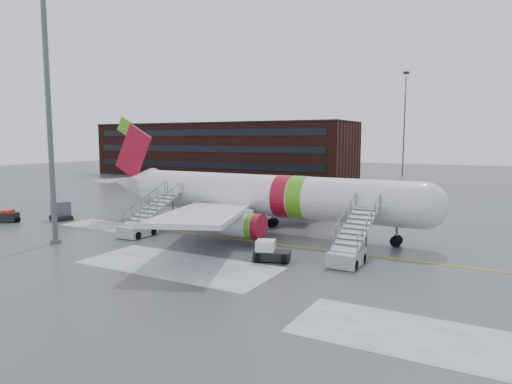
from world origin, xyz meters
The scene contains 10 objects.
ground centered at (0.00, 0.00, 0.00)m, with size 260.00×260.00×0.00m, color #494C4F.
airliner centered at (-6.85, 3.06, 3.42)m, with size 35.03×32.97×11.18m.
airstair_fwd centered at (4.23, -3.48, 1.06)m, with size 2.05×7.70×3.48m.
airstair_aft centered at (-15.16, -3.48, 1.06)m, with size 2.05×7.70×3.48m.
pushback_tug centered at (-0.96, -5.91, 0.66)m, with size 2.91×2.52×1.49m.
uld_container centered at (-28.49, -1.84, 0.93)m, with size 2.89×2.50×1.99m.
baggage_tractor centered at (-32.14, -5.49, 0.54)m, with size 2.61×1.72×1.28m.
light_mast_near centered at (-19.36, -9.59, 13.34)m, with size 1.20×1.20×25.81m.
terminal_building centered at (-45.00, 54.98, 6.20)m, with size 62.00×16.11×12.30m.
light_mast_far_n centered at (-8.00, 78.00, 13.84)m, with size 1.20×1.20×24.25m.
Camera 1 is at (13.58, -34.49, 8.79)m, focal length 32.00 mm.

